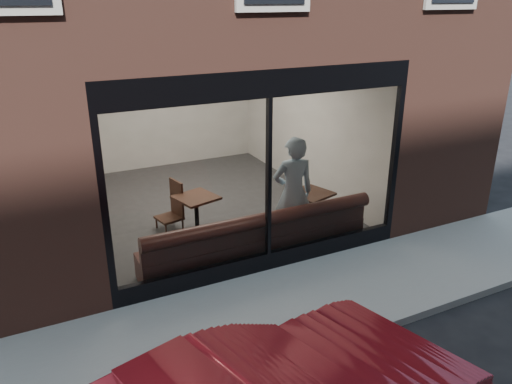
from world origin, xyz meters
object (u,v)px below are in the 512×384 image
banquette (257,246)px  person (293,193)px  cafe_table_right (311,194)px  cafe_table_left (196,198)px  cafe_chair_left (169,218)px

banquette → person: bearing=12.7°
cafe_table_right → cafe_table_left: bearing=159.0°
banquette → cafe_table_right: cafe_table_right is taller
cafe_table_left → cafe_table_right: 2.12m
person → cafe_chair_left: bearing=-31.0°
banquette → cafe_chair_left: (-0.98, 1.75, 0.01)m
cafe_table_left → cafe_chair_left: 0.77m
cafe_table_right → person: bearing=-148.7°
banquette → cafe_table_left: bearing=114.0°
banquette → cafe_chair_left: 2.00m
person → cafe_table_left: size_ratio=2.91×
banquette → cafe_table_right: (1.40, 0.55, 0.52)m
banquette → cafe_chair_left: banquette is taller
banquette → person: (0.78, 0.18, 0.77)m
cafe_table_right → cafe_chair_left: bearing=153.3°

